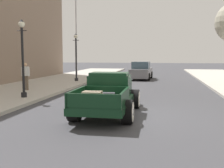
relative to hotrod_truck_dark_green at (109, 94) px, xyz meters
name	(u,v)px	position (x,y,z in m)	size (l,w,h in m)	color
ground_plane	(126,114)	(0.68, -0.08, -0.75)	(140.00, 140.00, 0.00)	#3D3D42
hotrod_truck_dark_green	(109,94)	(0.00, 0.00, 0.00)	(2.24, 4.96, 1.58)	black
car_background_grey	(141,71)	(0.06, 15.20, 0.01)	(2.01, 4.37, 1.65)	slate
pedestrian_sidewalk_left	(26,75)	(-6.06, 4.79, 0.33)	(0.53, 0.22, 1.65)	brown
street_lamp_near	(23,52)	(-4.79, 2.19, 1.63)	(0.50, 0.32, 3.85)	black
street_lamp_far	(76,53)	(-4.90, 10.99, 1.63)	(0.50, 0.32, 3.85)	black
flagpole	(78,20)	(-6.55, 16.92, 5.02)	(1.74, 0.16, 9.16)	#B2B2B7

